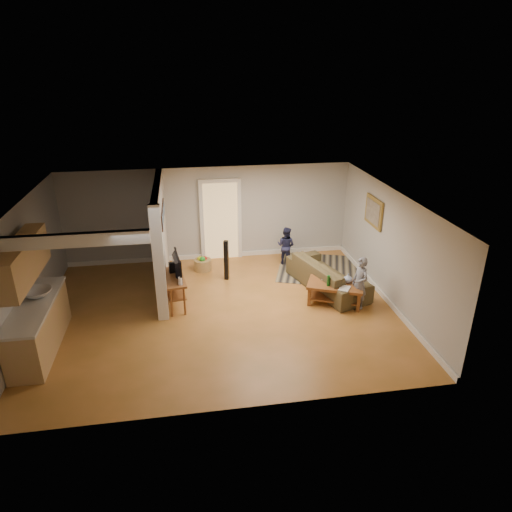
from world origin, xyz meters
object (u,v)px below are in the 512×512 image
at_px(speaker_right, 226,260).
at_px(toy_basket, 203,264).
at_px(child, 358,307).
at_px(toddler, 285,264).
at_px(sofa, 326,287).
at_px(coffee_table, 336,288).
at_px(speaker_left, 172,282).
at_px(tv_console, 175,279).

bearing_deg(speaker_right, toy_basket, 152.02).
bearing_deg(child, toddler, -175.30).
height_order(toy_basket, toddler, toddler).
bearing_deg(child, sofa, -176.49).
relative_size(child, toddler, 1.14).
bearing_deg(toddler, sofa, 151.51).
relative_size(sofa, coffee_table, 1.66).
xyz_separation_m(speaker_right, child, (2.70, -1.85, -0.51)).
relative_size(toy_basket, child, 0.38).
distance_m(speaker_right, toddler, 1.84).
distance_m(speaker_left, toy_basket, 1.73).
relative_size(speaker_left, toddler, 0.91).
xyz_separation_m(sofa, toy_basket, (-2.86, 1.47, 0.16)).
height_order(sofa, child, child).
distance_m(coffee_table, toy_basket, 3.59).
xyz_separation_m(sofa, speaker_right, (-2.30, 0.84, 0.51)).
bearing_deg(coffee_table, child, -33.79).
distance_m(coffee_table, speaker_left, 3.64).
bearing_deg(speaker_right, child, -13.75).
bearing_deg(speaker_left, toy_basket, 50.83).
height_order(coffee_table, speaker_right, speaker_right).
height_order(tv_console, speaker_left, tv_console).
height_order(coffee_table, child, coffee_table).
xyz_separation_m(speaker_left, toy_basket, (0.74, 1.53, -0.30)).
bearing_deg(tv_console, sofa, -2.97).
bearing_deg(speaker_right, coffee_table, -13.85).
xyz_separation_m(sofa, speaker_left, (-3.60, -0.06, 0.47)).
height_order(sofa, toy_basket, toy_basket).
bearing_deg(coffee_table, tv_console, 172.84).
distance_m(sofa, speaker_right, 2.51).
bearing_deg(tv_console, coffee_table, -14.61).
distance_m(coffee_table, tv_console, 3.55).
bearing_deg(speaker_right, toddler, 42.81).
height_order(tv_console, toy_basket, tv_console).
height_order(sofa, speaker_right, speaker_right).
distance_m(speaker_left, toddler, 3.36).
relative_size(coffee_table, tv_console, 1.21).
relative_size(sofa, child, 1.96).
bearing_deg(toddler, tv_console, 69.73).
distance_m(tv_console, speaker_left, 0.28).
distance_m(sofa, toy_basket, 3.22).
bearing_deg(sofa, toy_basket, 44.70).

